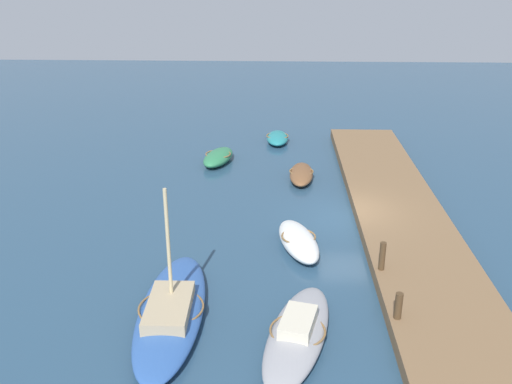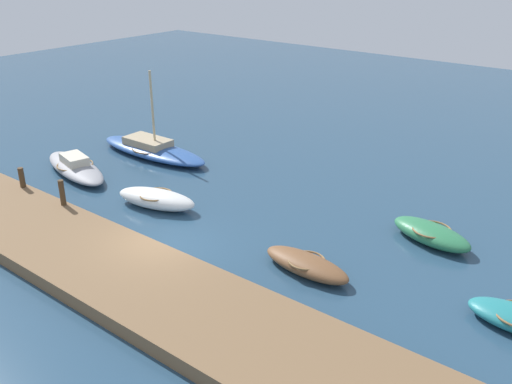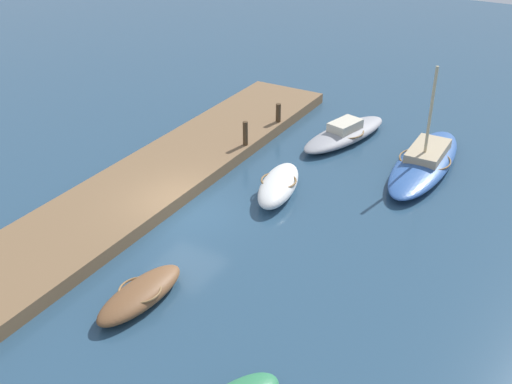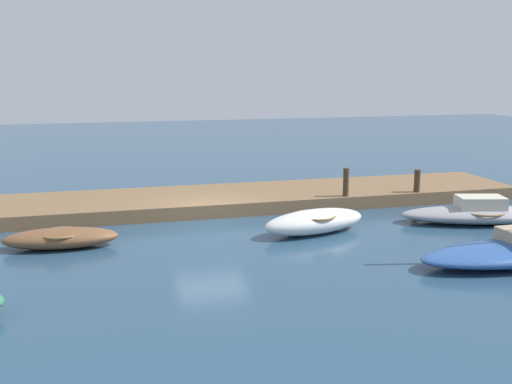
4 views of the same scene
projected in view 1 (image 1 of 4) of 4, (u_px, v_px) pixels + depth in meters
name	position (u px, v px, depth m)	size (l,w,h in m)	color
ground_plane	(349.00, 219.00, 25.70)	(84.00, 84.00, 0.00)	navy
dock_platform	(399.00, 215.00, 25.53)	(25.59, 3.95, 0.50)	brown
sailboat_blue	(171.00, 310.00, 18.42)	(7.21, 2.18, 4.53)	#2D569E
rowboat_green	(218.00, 157.00, 32.59)	(3.48, 2.10, 0.69)	#2D7A4C
rowboat_white	(298.00, 241.00, 22.88)	(3.87, 2.16, 0.77)	white
rowboat_brown	(301.00, 174.00, 30.17)	(3.41, 1.43, 0.60)	brown
motorboat_grey	(298.00, 333.00, 17.36)	(5.74, 2.96, 0.93)	#939399
dinghy_teal	(277.00, 138.00, 36.21)	(2.90, 1.42, 0.58)	teal
mooring_post_west	(398.00, 306.00, 17.65)	(0.24, 0.24, 0.89)	#47331E
mooring_post_mid_west	(382.00, 256.00, 20.39)	(0.22, 0.22, 1.08)	#47331E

